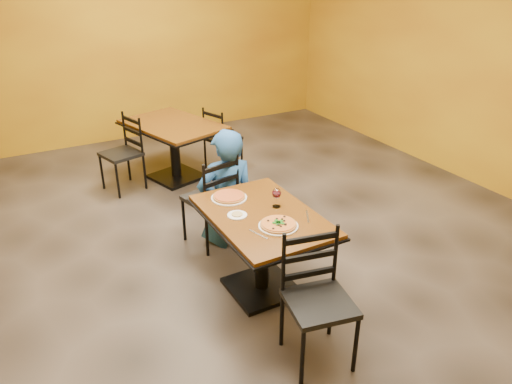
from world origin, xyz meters
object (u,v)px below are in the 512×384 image
table_main (262,234)px  plate_main (278,226)px  plate_far (229,198)px  table_second (174,138)px  chair_main_near (320,304)px  pizza_main (278,224)px  side_plate (237,215)px  chair_main_far (210,199)px  chair_second_right (223,138)px  wine_glass (277,197)px  chair_second_left (121,154)px  diner (226,186)px  pizza_far (229,196)px

table_main → plate_main: plate_main is taller
plate_main → plate_far: same height
table_second → chair_main_near: 3.52m
pizza_main → side_plate: (-0.20, 0.31, -0.02)m
chair_main_far → chair_second_right: 1.90m
side_plate → wine_glass: size_ratio=0.89×
chair_second_right → table_main: bearing=141.9°
chair_second_right → wine_glass: 2.69m
chair_second_left → pizza_main: chair_second_left is taller
chair_main_far → table_second: bearing=-111.2°
chair_main_near → chair_second_left: size_ratio=1.05×
chair_second_right → diner: bearing=136.3°
pizza_far → chair_main_near: bearing=-87.1°
chair_main_near → plate_far: 1.30m
chair_main_far → chair_second_left: chair_main_far is taller
diner → plate_main: 1.18m
chair_second_right → side_plate: 2.78m
side_plate → plate_far: bearing=75.7°
side_plate → wine_glass: (0.36, -0.02, 0.08)m
chair_main_near → chair_second_right: 3.63m
table_second → plate_main: 2.87m
table_main → side_plate: bearing=159.9°
diner → plate_far: (-0.23, -0.54, 0.16)m
pizza_far → plate_far: bearing=-135.0°
chair_second_left → pizza_far: bearing=-6.1°
chair_second_right → chair_second_left: bearing=70.4°
wine_glass → pizza_main: bearing=-118.3°
chair_main_far → chair_second_right: (0.93, 1.66, -0.05)m
chair_main_near → table_second: bearing=97.4°
chair_second_left → chair_second_right: (1.37, 0.00, -0.03)m
table_main → side_plate: size_ratio=7.69×
table_main → table_second: 2.63m
chair_main_near → chair_main_far: size_ratio=1.01×
table_main → pizza_far: (-0.11, 0.38, 0.21)m
chair_main_near → chair_main_far: (-0.00, 1.85, -0.00)m
chair_second_right → pizza_far: chair_second_right is taller
chair_main_near → table_main: bearing=98.2°
chair_main_near → diner: diner is taller
chair_main_far → pizza_far: bearing=70.9°
diner → wine_glass: bearing=101.1°
plate_main → table_main: bearing=92.0°
plate_far → wine_glass: (0.28, -0.33, 0.08)m
plate_main → plate_far: 0.63m
chair_second_right → wine_glass: size_ratio=4.79×
plate_main → pizza_far: pizza_far is taller
plate_far → pizza_far: bearing=45.0°
chair_second_left → pizza_main: (0.51, -2.86, 0.31)m
table_second → table_main: bearing=-94.1°
plate_main → wine_glass: bearing=61.7°
side_plate → plate_main: bearing=-56.9°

